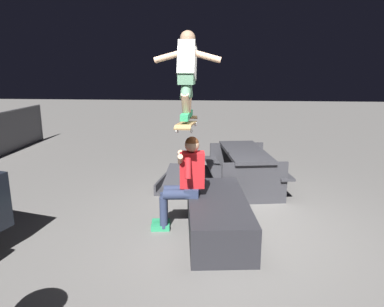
{
  "coord_description": "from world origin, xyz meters",
  "views": [
    {
      "loc": [
        -4.63,
        0.14,
        2.24
      ],
      "look_at": [
        0.08,
        0.54,
        1.09
      ],
      "focal_mm": 33.26,
      "sensor_mm": 36.0,
      "label": 1
    }
  ],
  "objects_px": {
    "ledge_box_main": "(217,216)",
    "skateboard": "(187,124)",
    "person_sitting_on_ledge": "(184,178)",
    "skater_airborne": "(187,70)",
    "picnic_table_back": "(245,163)",
    "kicker_ramp": "(187,184)"
  },
  "relations": [
    {
      "from": "ledge_box_main",
      "to": "skateboard",
      "type": "bearing_deg",
      "value": 78.15
    },
    {
      "from": "person_sitting_on_ledge",
      "to": "skateboard",
      "type": "bearing_deg",
      "value": -131.83
    },
    {
      "from": "ledge_box_main",
      "to": "skateboard",
      "type": "distance_m",
      "value": 1.34
    },
    {
      "from": "ledge_box_main",
      "to": "person_sitting_on_ledge",
      "type": "relative_size",
      "value": 1.44
    },
    {
      "from": "skater_airborne",
      "to": "picnic_table_back",
      "type": "distance_m",
      "value": 2.59
    },
    {
      "from": "person_sitting_on_ledge",
      "to": "skateboard",
      "type": "height_order",
      "value": "skateboard"
    },
    {
      "from": "ledge_box_main",
      "to": "person_sitting_on_ledge",
      "type": "distance_m",
      "value": 0.69
    },
    {
      "from": "skateboard",
      "to": "picnic_table_back",
      "type": "xyz_separation_m",
      "value": [
        1.79,
        -0.9,
        -1.01
      ]
    },
    {
      "from": "kicker_ramp",
      "to": "skater_airborne",
      "type": "bearing_deg",
      "value": -174.11
    },
    {
      "from": "picnic_table_back",
      "to": "kicker_ramp",
      "type": "bearing_deg",
      "value": 91.45
    },
    {
      "from": "skateboard",
      "to": "picnic_table_back",
      "type": "height_order",
      "value": "skateboard"
    },
    {
      "from": "ledge_box_main",
      "to": "kicker_ramp",
      "type": "xyz_separation_m",
      "value": [
        1.85,
        0.6,
        -0.18
      ]
    },
    {
      "from": "person_sitting_on_ledge",
      "to": "kicker_ramp",
      "type": "xyz_separation_m",
      "value": [
        1.73,
        0.13,
        -0.67
      ]
    },
    {
      "from": "skater_airborne",
      "to": "kicker_ramp",
      "type": "relative_size",
      "value": 0.9
    },
    {
      "from": "skateboard",
      "to": "kicker_ramp",
      "type": "relative_size",
      "value": 0.82
    },
    {
      "from": "skateboard",
      "to": "kicker_ramp",
      "type": "xyz_separation_m",
      "value": [
        1.76,
        0.18,
        -1.44
      ]
    },
    {
      "from": "person_sitting_on_ledge",
      "to": "skateboard",
      "type": "distance_m",
      "value": 0.77
    },
    {
      "from": "ledge_box_main",
      "to": "skateboard",
      "type": "xyz_separation_m",
      "value": [
        0.09,
        0.43,
        1.26
      ]
    },
    {
      "from": "ledge_box_main",
      "to": "picnic_table_back",
      "type": "xyz_separation_m",
      "value": [
        1.88,
        -0.47,
        0.25
      ]
    },
    {
      "from": "skateboard",
      "to": "picnic_table_back",
      "type": "distance_m",
      "value": 2.24
    },
    {
      "from": "skater_airborne",
      "to": "kicker_ramp",
      "type": "height_order",
      "value": "skater_airborne"
    },
    {
      "from": "ledge_box_main",
      "to": "skater_airborne",
      "type": "bearing_deg",
      "value": 71.1
    }
  ]
}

